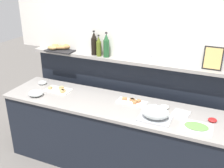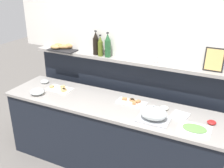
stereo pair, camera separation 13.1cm
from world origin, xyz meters
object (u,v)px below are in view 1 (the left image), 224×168
(napkin_stack, at_px, (181,114))
(wine_bottle_dark, at_px, (94,44))
(serving_cloche, at_px, (155,113))
(salt_shaker, at_px, (152,59))
(condiment_bowl_cream, at_px, (165,107))
(framed_picture, at_px, (213,58))
(pepper_shaker, at_px, (155,60))
(glass_bowl_large, at_px, (42,83))
(condiment_bowl_teal, at_px, (212,120))
(olive_oil_bottle, at_px, (99,47))
(bread_basket, at_px, (60,48))
(sandwich_platter_front, at_px, (59,90))
(cold_cuts_platter, at_px, (196,127))
(wine_bottle_green, at_px, (106,46))
(glass_bowl_medium, at_px, (36,93))
(sandwich_platter_side, at_px, (132,102))

(napkin_stack, bearing_deg, wine_bottle_dark, 162.07)
(serving_cloche, relative_size, salt_shaker, 3.91)
(condiment_bowl_cream, relative_size, framed_picture, 0.41)
(salt_shaker, relative_size, pepper_shaker, 1.00)
(glass_bowl_large, bearing_deg, napkin_stack, -2.86)
(serving_cloche, xyz_separation_m, condiment_bowl_cream, (0.04, 0.27, -0.05))
(condiment_bowl_teal, relative_size, framed_picture, 0.35)
(glass_bowl_large, xyz_separation_m, salt_shaker, (1.43, 0.29, 0.44))
(napkin_stack, height_order, olive_oil_bottle, olive_oil_bottle)
(olive_oil_bottle, relative_size, bread_basket, 0.69)
(napkin_stack, relative_size, olive_oil_bottle, 0.62)
(serving_cloche, bearing_deg, glass_bowl_large, 170.15)
(wine_bottle_dark, relative_size, pepper_shaker, 3.63)
(salt_shaker, bearing_deg, condiment_bowl_cream, -49.68)
(sandwich_platter_front, bearing_deg, wine_bottle_dark, 50.76)
(serving_cloche, bearing_deg, condiment_bowl_cream, 82.20)
(cold_cuts_platter, xyz_separation_m, condiment_bowl_cream, (-0.39, 0.27, 0.01))
(cold_cuts_platter, distance_m, glass_bowl_large, 2.10)
(napkin_stack, relative_size, bread_basket, 0.43)
(glass_bowl_large, distance_m, condiment_bowl_teal, 2.22)
(sandwich_platter_front, xyz_separation_m, salt_shaker, (1.11, 0.38, 0.45))
(wine_bottle_green, xyz_separation_m, olive_oil_bottle, (-0.10, -0.01, -0.02))
(napkin_stack, bearing_deg, salt_shaker, 139.98)
(sandwich_platter_front, distance_m, glass_bowl_medium, 0.29)
(olive_oil_bottle, bearing_deg, cold_cuts_platter, -22.71)
(wine_bottle_green, height_order, wine_bottle_dark, same)
(salt_shaker, height_order, pepper_shaker, same)
(sandwich_platter_side, xyz_separation_m, cold_cuts_platter, (0.77, -0.26, -0.00))
(wine_bottle_dark, bearing_deg, sandwich_platter_side, -26.92)
(salt_shaker, xyz_separation_m, framed_picture, (0.68, 0.04, 0.09))
(napkin_stack, xyz_separation_m, framed_picture, (0.22, 0.43, 0.53))
(glass_bowl_large, height_order, framed_picture, framed_picture)
(sandwich_platter_front, bearing_deg, napkin_stack, -0.12)
(sandwich_platter_side, bearing_deg, cold_cuts_platter, -18.77)
(salt_shaker, xyz_separation_m, bread_basket, (-1.30, 0.01, -0.01))
(glass_bowl_large, xyz_separation_m, bread_basket, (0.13, 0.30, 0.43))
(glass_bowl_medium, distance_m, olive_oil_bottle, 0.98)
(condiment_bowl_cream, height_order, wine_bottle_green, wine_bottle_green)
(sandwich_platter_side, distance_m, cold_cuts_platter, 0.82)
(serving_cloche, height_order, napkin_stack, serving_cloche)
(olive_oil_bottle, height_order, pepper_shaker, olive_oil_bottle)
(serving_cloche, relative_size, glass_bowl_medium, 1.89)
(pepper_shaker, bearing_deg, condiment_bowl_cream, -54.76)
(glass_bowl_large, height_order, salt_shaker, salt_shaker)
(serving_cloche, relative_size, framed_picture, 1.31)
(sandwich_platter_front, height_order, pepper_shaker, pepper_shaker)
(wine_bottle_green, relative_size, bread_basket, 0.79)
(sandwich_platter_front, relative_size, serving_cloche, 0.98)
(sandwich_platter_side, bearing_deg, pepper_shaker, 62.30)
(cold_cuts_platter, relative_size, glass_bowl_medium, 1.75)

